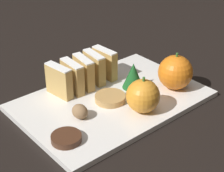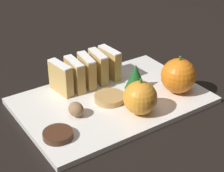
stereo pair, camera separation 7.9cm
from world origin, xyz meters
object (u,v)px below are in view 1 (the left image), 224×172
at_px(orange_near, 143,96).
at_px(walnut, 80,111).
at_px(chocolate_cookie, 66,138).
at_px(orange_far, 175,72).

distance_m(orange_near, walnut, 0.13).
bearing_deg(chocolate_cookie, walnut, 124.87).
bearing_deg(chocolate_cookie, orange_far, 90.51).
bearing_deg(orange_far, chocolate_cookie, -89.49).
xyz_separation_m(orange_near, walnut, (-0.06, -0.11, -0.02)).
bearing_deg(orange_near, chocolate_cookie, -95.87).
bearing_deg(walnut, chocolate_cookie, -55.13).
height_order(orange_far, walnut, orange_far).
height_order(orange_near, orange_far, orange_far).
bearing_deg(orange_far, orange_near, -80.31).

